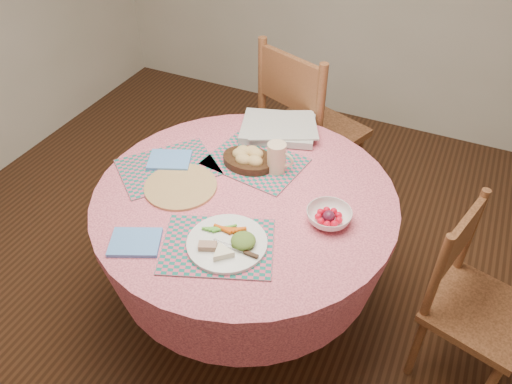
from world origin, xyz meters
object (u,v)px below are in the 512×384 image
(dining_table, at_px, (245,229))
(fruit_bowl, at_px, (329,217))
(chair_back, at_px, (306,128))
(latte_mug, at_px, (277,158))
(bread_bowl, at_px, (248,157))
(chair_right, at_px, (471,300))
(wicker_trivet, at_px, (181,186))
(dinner_plate, at_px, (228,243))

(dining_table, relative_size, fruit_bowl, 5.87)
(chair_back, bearing_deg, latte_mug, 119.98)
(bread_bowl, bearing_deg, chair_right, -3.71)
(latte_mug, bearing_deg, bread_bowl, -176.49)
(wicker_trivet, distance_m, latte_mug, 0.42)
(dining_table, xyz_separation_m, bread_bowl, (-0.07, 0.19, 0.23))
(chair_back, distance_m, fruit_bowl, 0.99)
(wicker_trivet, xyz_separation_m, dinner_plate, (0.33, -0.22, 0.01))
(bread_bowl, height_order, fruit_bowl, bread_bowl)
(latte_mug, bearing_deg, dining_table, -106.37)
(chair_back, relative_size, dinner_plate, 3.60)
(chair_right, xyz_separation_m, latte_mug, (-0.89, 0.07, 0.38))
(chair_back, bearing_deg, dinner_plate, 117.19)
(wicker_trivet, bearing_deg, dining_table, 15.70)
(chair_right, distance_m, dinner_plate, 1.02)
(chair_right, relative_size, fruit_bowl, 4.01)
(latte_mug, bearing_deg, chair_back, 98.61)
(dinner_plate, bearing_deg, fruit_bowl, 44.36)
(dining_table, distance_m, chair_right, 0.96)
(dining_table, relative_size, wicker_trivet, 4.13)
(chair_back, height_order, fruit_bowl, chair_back)
(dinner_plate, height_order, fruit_bowl, dinner_plate)
(dinner_plate, relative_size, bread_bowl, 1.27)
(wicker_trivet, bearing_deg, fruit_bowl, 5.80)
(chair_right, bearing_deg, bread_bowl, 101.68)
(bread_bowl, bearing_deg, chair_back, 87.54)
(dining_table, xyz_separation_m, wicker_trivet, (-0.26, -0.07, 0.20))
(dining_table, bearing_deg, bread_bowl, 111.39)
(chair_right, xyz_separation_m, wicker_trivet, (-1.21, -0.19, 0.31))
(chair_back, height_order, bread_bowl, chair_back)
(latte_mug, xyz_separation_m, fruit_bowl, (0.30, -0.20, -0.05))
(dining_table, relative_size, chair_back, 1.18)
(chair_back, distance_m, wicker_trivet, 0.98)
(chair_back, bearing_deg, bread_bowl, 108.91)
(wicker_trivet, relative_size, latte_mug, 2.25)
(dining_table, height_order, latte_mug, latte_mug)
(dinner_plate, relative_size, fruit_bowl, 1.38)
(dinner_plate, xyz_separation_m, bread_bowl, (-0.15, 0.48, 0.02))
(dining_table, bearing_deg, wicker_trivet, -164.30)
(chair_right, distance_m, wicker_trivet, 1.26)
(chair_back, distance_m, latte_mug, 0.73)
(dining_table, bearing_deg, fruit_bowl, -1.59)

